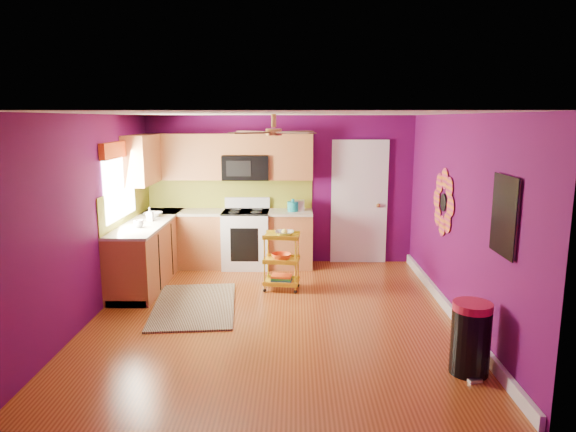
{
  "coord_description": "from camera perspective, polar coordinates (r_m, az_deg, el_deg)",
  "views": [
    {
      "loc": [
        0.26,
        -6.14,
        2.44
      ],
      "look_at": [
        0.17,
        0.4,
        1.2
      ],
      "focal_mm": 32.0,
      "sensor_mm": 36.0,
      "label": 1
    }
  ],
  "objects": [
    {
      "name": "upper_cabinetry",
      "position": [
        8.47,
        -9.49,
        6.27
      ],
      "size": [
        2.8,
        2.3,
        1.26
      ],
      "color": "brown",
      "rests_on": "ground"
    },
    {
      "name": "teal_kettle",
      "position": [
        8.45,
        0.55,
        1.1
      ],
      "size": [
        0.18,
        0.18,
        0.21
      ],
      "color": "teal",
      "rests_on": "lower_cabinets"
    },
    {
      "name": "counter_dish",
      "position": [
        8.26,
        -14.76,
        0.17
      ],
      "size": [
        0.28,
        0.28,
        0.07
      ],
      "primitive_type": "imported",
      "color": "white",
      "rests_on": "lower_cabinets"
    },
    {
      "name": "electric_range",
      "position": [
        8.58,
        -4.66,
        -2.47
      ],
      "size": [
        0.76,
        0.66,
        1.13
      ],
      "color": "white",
      "rests_on": "ground"
    },
    {
      "name": "lower_cabinets",
      "position": [
        8.36,
        -10.33,
        -3.31
      ],
      "size": [
        2.81,
        2.31,
        0.94
      ],
      "color": "brown",
      "rests_on": "ground"
    },
    {
      "name": "soap_bottle_a",
      "position": [
        7.9,
        -15.1,
        0.19
      ],
      "size": [
        0.09,
        0.1,
        0.21
      ],
      "primitive_type": "imported",
      "color": "#EA3F72",
      "rests_on": "lower_cabinets"
    },
    {
      "name": "room_envelope",
      "position": [
        6.2,
        -1.39,
        3.25
      ],
      "size": [
        4.54,
        5.04,
        2.52
      ],
      "color": "#55094C",
      "rests_on": "ground"
    },
    {
      "name": "ground",
      "position": [
        6.61,
        -1.56,
        -10.92
      ],
      "size": [
        5.0,
        5.0,
        0.0
      ],
      "primitive_type": "plane",
      "color": "brown",
      "rests_on": "ground"
    },
    {
      "name": "toaster",
      "position": [
        8.5,
        1.09,
        1.2
      ],
      "size": [
        0.22,
        0.15,
        0.18
      ],
      "primitive_type": "cube",
      "color": "beige",
      "rests_on": "lower_cabinets"
    },
    {
      "name": "ceiling_fan",
      "position": [
        6.35,
        -1.6,
        9.39
      ],
      "size": [
        1.01,
        1.01,
        0.26
      ],
      "color": "#BF8C3F",
      "rests_on": "ground"
    },
    {
      "name": "panel_door",
      "position": [
        8.79,
        7.91,
        1.38
      ],
      "size": [
        0.95,
        0.11,
        2.15
      ],
      "color": "white",
      "rests_on": "ground"
    },
    {
      "name": "counter_cup",
      "position": [
        7.48,
        -16.27,
        -0.84
      ],
      "size": [
        0.14,
        0.14,
        0.11
      ],
      "primitive_type": "imported",
      "color": "white",
      "rests_on": "lower_cabinets"
    },
    {
      "name": "trash_can",
      "position": [
        5.38,
        19.63,
        -12.68
      ],
      "size": [
        0.46,
        0.47,
        0.72
      ],
      "color": "black",
      "rests_on": "ground"
    },
    {
      "name": "shag_rug",
      "position": [
        7.0,
        -10.37,
        -9.75
      ],
      "size": [
        1.21,
        1.8,
        0.02
      ],
      "primitive_type": "cube",
      "rotation": [
        0.0,
        0.0,
        0.1
      ],
      "color": "black",
      "rests_on": "ground"
    },
    {
      "name": "soap_bottle_b",
      "position": [
        7.91,
        -15.05,
        0.0
      ],
      "size": [
        0.12,
        0.12,
        0.15
      ],
      "primitive_type": "imported",
      "color": "white",
      "rests_on": "lower_cabinets"
    },
    {
      "name": "right_wall_art",
      "position": [
        6.2,
        19.26,
        0.9
      ],
      "size": [
        0.04,
        2.74,
        1.04
      ],
      "color": "black",
      "rests_on": "ground"
    },
    {
      "name": "left_window",
      "position": [
        7.64,
        -18.23,
        4.93
      ],
      "size": [
        0.08,
        1.35,
        1.08
      ],
      "color": "white",
      "rests_on": "ground"
    },
    {
      "name": "rolling_cart",
      "position": [
        7.4,
        -0.67,
        -4.76
      ],
      "size": [
        0.54,
        0.42,
        0.9
      ],
      "color": "yellow",
      "rests_on": "ground"
    }
  ]
}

